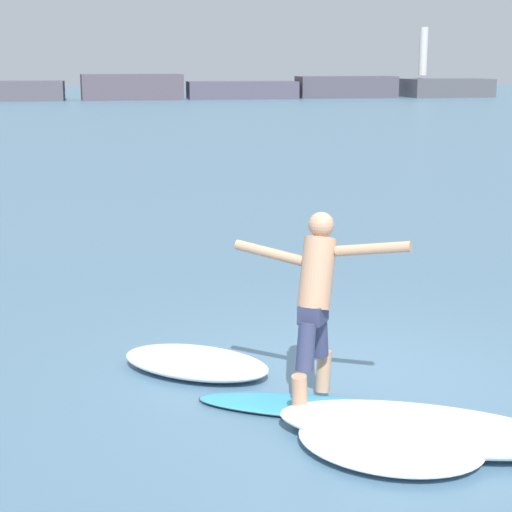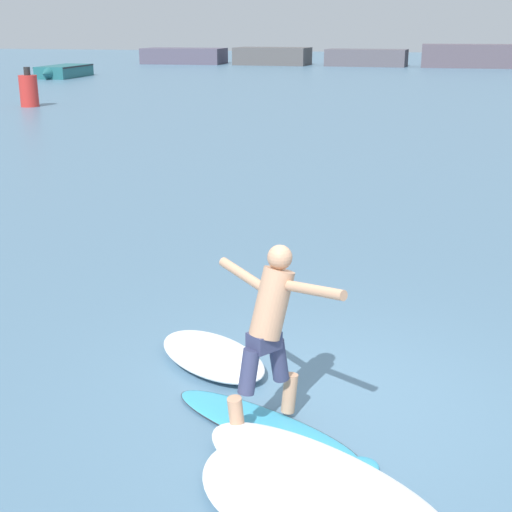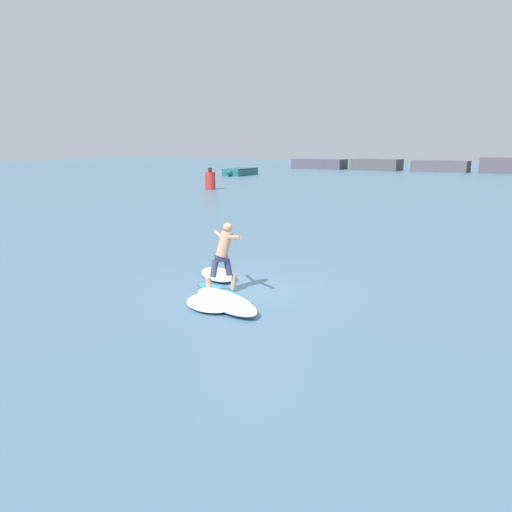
% 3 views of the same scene
% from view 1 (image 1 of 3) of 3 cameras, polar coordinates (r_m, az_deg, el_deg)
% --- Properties ---
extents(ground_plane, '(200.00, 200.00, 0.00)m').
position_cam_1_polar(ground_plane, '(8.29, 5.93, -8.16)').
color(ground_plane, slate).
extents(rock_jetty_breakwater, '(60.83, 4.76, 5.76)m').
position_cam_1_polar(rock_jetty_breakwater, '(69.62, -7.54, 10.98)').
color(rock_jetty_breakwater, '#514B5D').
rests_on(rock_jetty_breakwater, ground).
extents(surfboard, '(2.17, 1.31, 0.19)m').
position_cam_1_polar(surfboard, '(7.56, 4.01, -10.01)').
color(surfboard, '#379DC3').
rests_on(surfboard, ground).
extents(surfer, '(1.34, 0.99, 1.67)m').
position_cam_1_polar(surfer, '(7.30, 4.03, -2.52)').
color(surfer, tan).
rests_on(surfer, surfboard).
extents(wave_foam_at_tail, '(2.43, 1.82, 0.25)m').
position_cam_1_polar(wave_foam_at_tail, '(7.02, 10.98, -11.22)').
color(wave_foam_at_tail, white).
rests_on(wave_foam_at_tail, ground).
extents(wave_foam_at_nose, '(1.87, 1.81, 0.16)m').
position_cam_1_polar(wave_foam_at_nose, '(6.88, 8.93, -12.09)').
color(wave_foam_at_nose, white).
rests_on(wave_foam_at_nose, ground).
extents(wave_foam_beside, '(1.69, 1.54, 0.21)m').
position_cam_1_polar(wave_foam_beside, '(8.39, -4.04, -7.09)').
color(wave_foam_beside, white).
rests_on(wave_foam_beside, ground).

